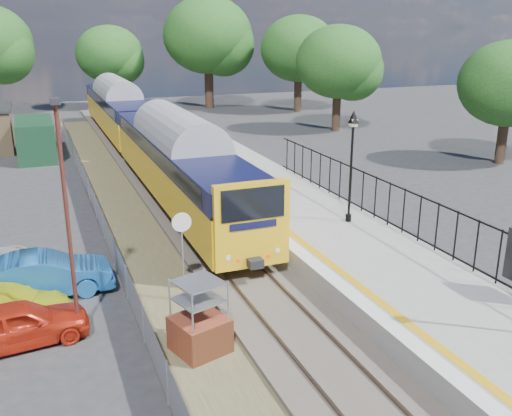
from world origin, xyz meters
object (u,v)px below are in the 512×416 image
victorian_lamp_north (352,141)px  car_red (18,324)px  brick_plinth (199,318)px  car_yellow (7,304)px  carpark_lamp (66,207)px  train (141,128)px  speed_sign (182,241)px  car_blue (44,275)px

victorian_lamp_north → car_red: (-12.79, -3.81, -3.65)m
brick_plinth → car_yellow: (-4.99, 3.89, -0.48)m
carpark_lamp → train: bearing=74.7°
train → brick_plinth: train is taller
speed_sign → car_blue: speed_sign is taller
train → brick_plinth: size_ratio=18.84×
victorian_lamp_north → car_blue: size_ratio=1.03×
brick_plinth → car_red: size_ratio=0.57×
car_blue → speed_sign: bearing=-117.5°
speed_sign → car_yellow: size_ratio=0.81×
car_blue → car_yellow: car_blue is taller
speed_sign → brick_plinth: bearing=-93.5°
brick_plinth → carpark_lamp: size_ratio=0.32×
car_red → train: bearing=-26.0°
train → brick_plinth: bearing=-96.8°
brick_plinth → car_red: brick_plinth is taller
victorian_lamp_north → carpark_lamp: size_ratio=0.67×
train → car_blue: size_ratio=9.12×
carpark_lamp → speed_sign: bearing=14.6°
brick_plinth → carpark_lamp: (-3.05, 2.18, 2.89)m
victorian_lamp_north → carpark_lamp: (-11.20, -3.85, -0.37)m
speed_sign → carpark_lamp: 3.94m
car_red → car_yellow: (-0.34, 1.68, -0.10)m
car_red → speed_sign: bearing=-87.2°
train → car_yellow: size_ratio=10.67×
carpark_lamp → car_blue: 4.51m
carpark_lamp → car_yellow: carpark_lamp is taller
victorian_lamp_north → train: (-5.30, 17.77, -1.96)m
victorian_lamp_north → car_blue: bearing=-176.4°
carpark_lamp → car_blue: carpark_lamp is taller
train → car_yellow: (-7.83, -19.90, -1.79)m
carpark_lamp → car_yellow: bearing=138.4°
brick_plinth → speed_sign: speed_sign is taller
train → car_blue: bearing=-109.9°
speed_sign → carpark_lamp: carpark_lamp is taller
speed_sign → carpark_lamp: (-3.40, -0.89, 1.78)m
train → carpark_lamp: (-5.90, -21.61, 1.58)m
victorian_lamp_north → car_red: 13.84m
car_yellow → car_red: bearing=-150.6°
speed_sign → car_red: (-4.99, -0.85, -1.49)m
victorian_lamp_north → car_yellow: 13.82m
car_yellow → carpark_lamp: bearing=-113.5°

